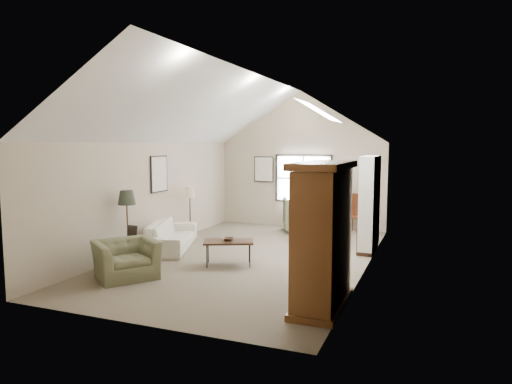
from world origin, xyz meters
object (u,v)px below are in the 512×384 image
(sofa, at_px, (171,235))
(armchair_near, at_px, (126,259))
(coffee_table, at_px, (229,253))
(armchair_far, at_px, (303,215))
(armoire, at_px, (323,236))
(side_table, at_px, (133,253))
(side_chair, at_px, (357,213))

(sofa, height_order, armchair_near, armchair_near)
(coffee_table, bearing_deg, armchair_far, 83.91)
(armoire, height_order, coffee_table, armoire)
(sofa, xyz_separation_m, armchair_near, (0.48, -2.33, 0.03))
(armchair_far, bearing_deg, armchair_near, 49.60)
(armoire, relative_size, armchair_far, 2.06)
(armchair_far, xyz_separation_m, coffee_table, (-0.43, -4.03, -0.23))
(armchair_far, height_order, side_table, armchair_far)
(armchair_far, xyz_separation_m, side_chair, (1.46, 0.42, 0.05))
(armoire, xyz_separation_m, sofa, (-4.21, 2.49, -0.78))
(armchair_far, bearing_deg, side_table, 43.14)
(sofa, bearing_deg, armchair_far, -55.83)
(armoire, distance_m, sofa, 4.95)
(sofa, bearing_deg, side_table, 163.64)
(coffee_table, height_order, side_table, side_table)
(armchair_near, distance_m, side_chair, 6.80)
(sofa, xyz_separation_m, side_chair, (3.77, 3.61, 0.21))
(side_table, height_order, side_chair, side_chair)
(armoire, distance_m, side_table, 4.29)
(armchair_near, bearing_deg, sofa, 48.31)
(armchair_near, bearing_deg, coffee_table, -6.49)
(side_table, distance_m, side_chair, 6.38)
(coffee_table, relative_size, side_table, 1.80)
(coffee_table, bearing_deg, side_chair, 66.94)
(armoire, bearing_deg, armchair_near, 177.59)
(sofa, relative_size, armchair_far, 2.07)
(armoire, bearing_deg, armchair_far, 108.51)
(armchair_near, relative_size, armchair_far, 1.01)
(armoire, bearing_deg, sofa, 149.46)
(coffee_table, height_order, side_chair, side_chair)
(armchair_near, bearing_deg, armoire, -55.85)
(coffee_table, xyz_separation_m, side_table, (-1.78, -0.77, 0.02))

